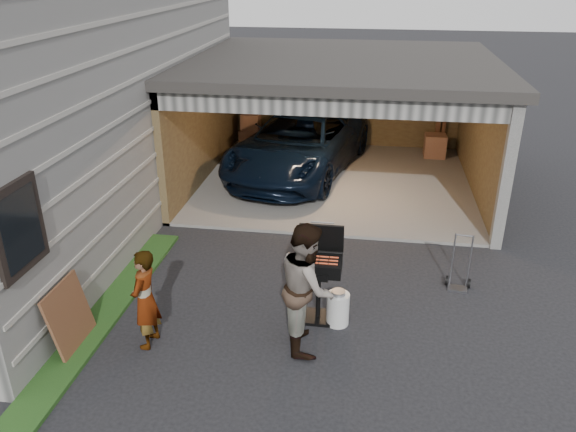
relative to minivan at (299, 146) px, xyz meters
name	(u,v)px	position (x,y,z in m)	size (l,w,h in m)	color
ground	(247,346)	(0.21, -6.90, -0.72)	(80.00, 80.00, 0.00)	black
groundcover_strip	(56,376)	(-2.04, -7.90, -0.69)	(0.50, 8.00, 0.06)	#193814
garage	(341,101)	(0.97, -0.11, 1.14)	(6.80, 6.30, 2.90)	#605E59
minivan	(299,146)	(0.00, 0.00, 0.00)	(2.40, 5.21, 1.45)	black
woman	(145,299)	(-1.12, -7.05, -0.01)	(0.52, 0.34, 1.44)	#A5BDD0
man	(307,287)	(1.01, -6.71, 0.19)	(0.88, 0.69, 1.82)	#46201B
bbq_grill	(319,267)	(1.11, -6.08, 0.13)	(0.64, 0.56, 1.43)	black
propane_tank	(338,309)	(1.41, -6.18, -0.48)	(0.33, 0.33, 0.49)	white
plywood_panel	(70,317)	(-2.13, -7.25, -0.25)	(0.04, 0.86, 0.96)	brown
hand_truck	(459,278)	(3.26, -4.90, -0.54)	(0.40, 0.33, 0.94)	slate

